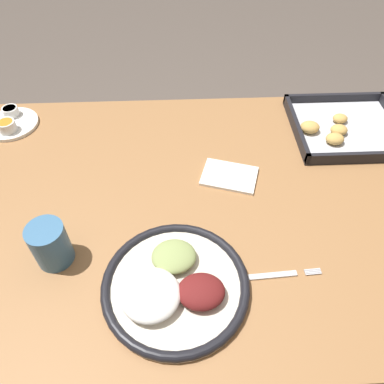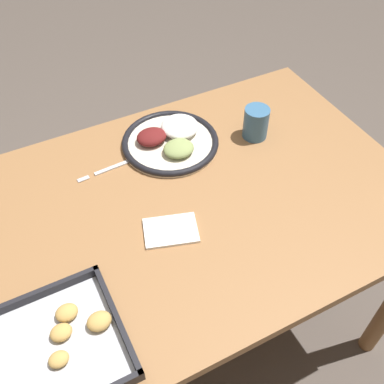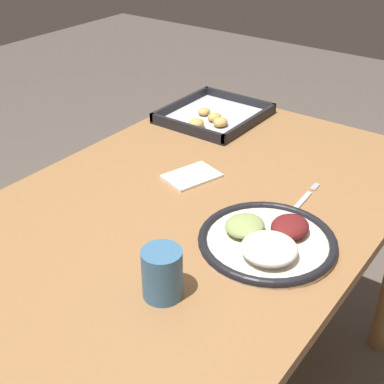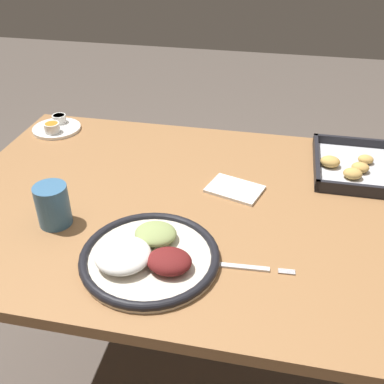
% 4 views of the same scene
% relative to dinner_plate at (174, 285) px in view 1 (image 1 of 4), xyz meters
% --- Properties ---
extents(ground_plane, '(8.00, 8.00, 0.00)m').
position_rel_dinner_plate_xyz_m(ground_plane, '(0.07, 0.24, -0.79)').
color(ground_plane, '#564C44').
extents(dining_table, '(1.29, 0.86, 0.78)m').
position_rel_dinner_plate_xyz_m(dining_table, '(0.07, 0.24, -0.13)').
color(dining_table, olive).
rests_on(dining_table, ground_plane).
extents(dinner_plate, '(0.30, 0.30, 0.05)m').
position_rel_dinner_plate_xyz_m(dinner_plate, '(0.00, 0.00, 0.00)').
color(dinner_plate, beige).
rests_on(dinner_plate, dining_table).
extents(fork, '(0.21, 0.03, 0.00)m').
position_rel_dinner_plate_xyz_m(fork, '(0.19, 0.02, -0.01)').
color(fork, silver).
rests_on(fork, dining_table).
extents(saucer_plate, '(0.16, 0.16, 0.04)m').
position_rel_dinner_plate_xyz_m(saucer_plate, '(-0.48, 0.55, -0.00)').
color(saucer_plate, white).
rests_on(saucer_plate, dining_table).
extents(baking_tray, '(0.32, 0.29, 0.04)m').
position_rel_dinner_plate_xyz_m(baking_tray, '(0.50, 0.48, -0.00)').
color(baking_tray, black).
rests_on(baking_tray, dining_table).
extents(drinking_cup, '(0.08, 0.08, 0.10)m').
position_rel_dinner_plate_xyz_m(drinking_cup, '(-0.25, 0.09, 0.04)').
color(drinking_cup, '#38668E').
rests_on(drinking_cup, dining_table).
extents(napkin, '(0.16, 0.13, 0.01)m').
position_rel_dinner_plate_xyz_m(napkin, '(0.15, 0.31, -0.01)').
color(napkin, white).
rests_on(napkin, dining_table).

